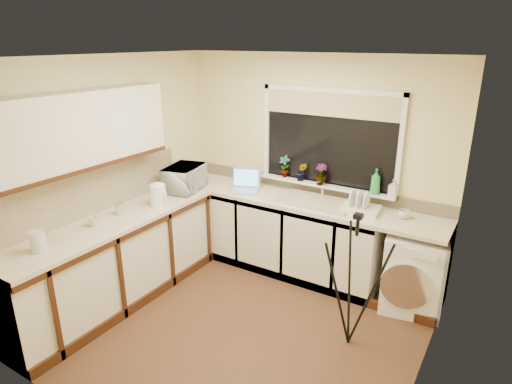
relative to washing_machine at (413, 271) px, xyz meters
The scene contains 33 objects.
floor 1.79m from the washing_machine, 138.33° to the right, with size 3.20×3.20×0.00m, color #523420.
ceiling 2.69m from the washing_machine, 138.33° to the right, with size 3.20×3.20×0.00m, color white.
wall_back 1.58m from the washing_machine, 165.37° to the left, with size 3.20×3.20×0.00m, color beige.
wall_front 3.07m from the washing_machine, 116.10° to the right, with size 3.20×3.20×0.00m, color beige.
wall_left 3.23m from the washing_machine, 158.22° to the right, with size 3.00×3.00×0.00m, color beige.
wall_right 1.45m from the washing_machine, 75.64° to the right, with size 3.00×3.00×0.00m, color beige.
base_cabinet_back 1.63m from the washing_machine, behind, with size 2.55×0.60×0.86m, color silver.
base_cabinet_left 2.98m from the washing_machine, 150.72° to the right, with size 0.54×2.40×0.86m, color silver.
worktop_back 1.39m from the washing_machine, behind, with size 3.20×0.60×0.04m, color beige.
worktop_left 3.02m from the washing_machine, 150.72° to the right, with size 0.60×2.40×0.04m, color beige.
upper_cabinet 3.47m from the washing_machine, 149.59° to the right, with size 0.28×1.90×0.70m, color silver.
splashback_left 3.32m from the washing_machine, 153.21° to the right, with size 0.02×2.40×0.45m, color beige.
splashback_back 1.46m from the washing_machine, 165.87° to the left, with size 3.20×0.02×0.14m, color beige.
window_glass 1.63m from the washing_machine, 163.58° to the left, with size 1.50×0.02×1.00m, color black.
window_blind 1.90m from the washing_machine, 164.78° to the left, with size 1.50×0.02×0.25m, color tan.
windowsill 1.30m from the washing_machine, 166.24° to the left, with size 1.60×0.14×0.03m, color white.
sink 1.22m from the washing_machine, behind, with size 0.82×0.46×0.03m, color tan.
faucet 1.28m from the washing_machine, 168.71° to the left, with size 0.03×0.03×0.24m, color silver.
washing_machine is the anchor object (origin of this frame).
laptop 2.06m from the washing_machine, behind, with size 0.40×0.38×0.24m.
kettle 2.73m from the washing_machine, 159.79° to the right, with size 0.17×0.17×0.23m, color white.
dish_rack 0.80m from the washing_machine, behind, with size 0.38×0.28×0.06m, color #EBE7CC.
tripod 0.95m from the washing_machine, 110.88° to the right, with size 0.62×0.62×1.25m, color black, non-canonical shape.
glass_jug 3.48m from the washing_machine, 139.29° to the right, with size 0.12×0.12×0.18m, color silver.
steel_jar 3.01m from the washing_machine, 153.70° to the right, with size 0.08×0.08×0.12m, color silver.
microwave 2.70m from the washing_machine, behind, with size 0.52×0.35×0.29m, color white.
plant_a 1.81m from the washing_machine, behind, with size 0.14×0.09×0.26m, color #999999.
plant_b 1.59m from the washing_machine, behind, with size 0.12×0.09×0.21m, color #999999.
plant_c 1.39m from the washing_machine, 168.48° to the left, with size 0.13×0.13×0.23m, color #999999.
soap_bottle_green 0.97m from the washing_machine, 155.06° to the left, with size 0.10×0.10×0.27m, color green.
soap_bottle_clear 0.86m from the washing_machine, 142.45° to the left, with size 0.08×0.08×0.18m, color #999999.
cup_back 0.58m from the washing_machine, 152.20° to the left, with size 0.11×0.11×0.09m, color silver.
cup_left 3.16m from the washing_machine, 147.94° to the right, with size 0.10×0.10×0.09m, color beige.
Camera 1 is at (1.99, -2.94, 2.59)m, focal length 30.78 mm.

